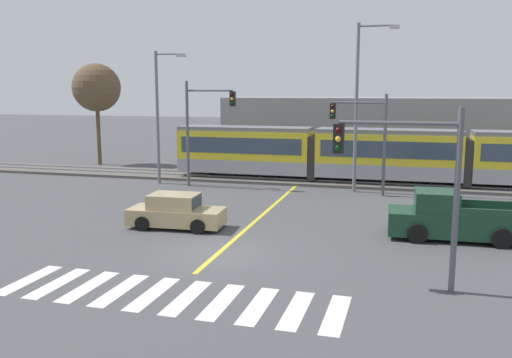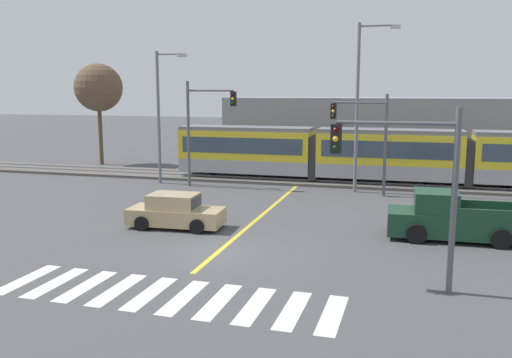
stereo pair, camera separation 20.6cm
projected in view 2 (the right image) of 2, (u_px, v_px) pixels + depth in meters
ground_plane at (217, 253)px, 20.28m from camera, size 200.00×200.00×0.00m
track_bed at (302, 180)px, 36.33m from camera, size 120.00×4.00×0.18m
rail_near at (300, 180)px, 35.63m from camera, size 120.00×0.08×0.10m
rail_far at (304, 176)px, 36.99m from camera, size 120.00×0.08×0.10m
light_rail_tram at (389, 154)px, 34.52m from camera, size 28.00×2.64×3.43m
crosswalk_stripe_0 at (27, 279)px, 17.49m from camera, size 0.60×2.81×0.01m
crosswalk_stripe_1 at (56, 282)px, 17.18m from camera, size 0.60×2.81×0.01m
crosswalk_stripe_2 at (86, 286)px, 16.87m from camera, size 0.60×2.81×0.01m
crosswalk_stripe_3 at (117, 290)px, 16.56m from camera, size 0.60×2.81×0.01m
crosswalk_stripe_4 at (150, 293)px, 16.25m from camera, size 0.60×2.81×0.01m
crosswalk_stripe_5 at (183, 297)px, 15.94m from camera, size 0.60×2.81×0.01m
crosswalk_stripe_6 at (218, 301)px, 15.64m from camera, size 0.60×2.81×0.01m
crosswalk_stripe_7 at (255, 306)px, 15.33m from camera, size 0.60×2.81×0.01m
crosswalk_stripe_8 at (293, 310)px, 15.02m from camera, size 0.60×2.81×0.01m
crosswalk_stripe_9 at (332, 315)px, 14.71m from camera, size 0.60×2.81×0.01m
lane_centre_line at (260, 216)px, 26.22m from camera, size 0.20×17.31×0.01m
sedan_crossing at (176, 212)px, 24.01m from camera, size 4.29×2.10×1.52m
pickup_truck at (453, 219)px, 22.04m from camera, size 5.46×2.36×1.98m
traffic_light_far_left at (203, 119)px, 33.70m from camera, size 3.25×0.38×6.62m
traffic_light_near_right at (409, 171)px, 16.10m from camera, size 3.75×0.38×5.55m
traffic_light_far_right at (366, 130)px, 31.02m from camera, size 3.25×0.38×5.84m
street_lamp_west at (161, 109)px, 34.88m from camera, size 2.12×0.28×8.51m
street_lamp_centre at (361, 99)px, 31.66m from camera, size 2.39×0.28×9.88m
bare_tree_far_west at (98, 88)px, 43.77m from camera, size 3.86×3.86×8.21m
building_backdrop_far at (388, 132)px, 43.49m from camera, size 26.04×6.00×5.47m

